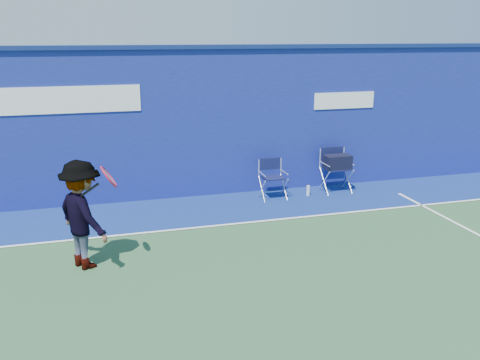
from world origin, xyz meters
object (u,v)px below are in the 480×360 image
object	(u,v)px
water_bottle	(308,191)
directors_chair_right	(336,174)
directors_chair_left	(273,186)
tennis_player	(83,215)

from	to	relation	value
water_bottle	directors_chair_right	bearing A→B (deg)	10.92
directors_chair_left	water_bottle	xyz separation A→B (m)	(0.77, -0.05, -0.14)
directors_chair_right	tennis_player	bearing A→B (deg)	-155.04
directors_chair_right	water_bottle	xyz separation A→B (m)	(-0.69, -0.13, -0.28)
directors_chair_right	water_bottle	size ratio (longest dim) A/B	4.18
directors_chair_left	water_bottle	distance (m)	0.79
directors_chair_left	tennis_player	bearing A→B (deg)	-147.89
water_bottle	directors_chair_left	bearing A→B (deg)	176.44
tennis_player	water_bottle	bearing A→B (deg)	26.93
directors_chair_left	tennis_player	xyz separation A→B (m)	(-3.68, -2.31, 0.54)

